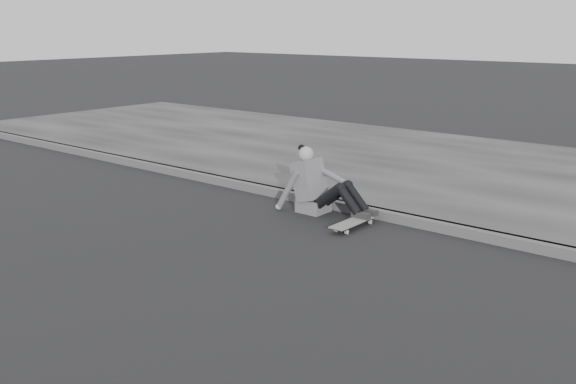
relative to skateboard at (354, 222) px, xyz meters
The scene contains 5 objects.
ground 2.13m from the skateboard, 73.14° to the right, with size 80.00×80.00×0.00m, color black.
curb 0.82m from the skateboard, 41.54° to the left, with size 24.00×0.16×0.12m, color #4A4A4A.
sidewalk 3.62m from the skateboard, 80.19° to the left, with size 24.00×6.00×0.12m, color #373737.
skateboard is the anchor object (origin of this frame).
seated_woman 0.83m from the skateboard, 161.47° to the left, with size 1.38×0.46×0.88m.
Camera 1 is at (3.47, -4.25, 2.39)m, focal length 40.00 mm.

